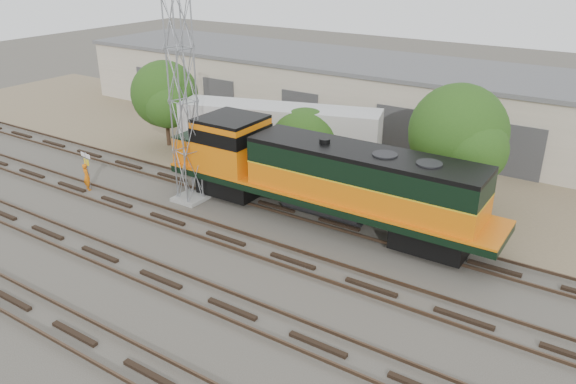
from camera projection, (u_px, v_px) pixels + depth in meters
The scene contains 12 objects.
ground at pixel (206, 252), 26.92m from camera, with size 140.00×140.00×0.00m, color #47423A.
dirt_strip at pixel (350, 161), 38.40m from camera, with size 80.00×16.00×0.02m, color #726047.
tracks at pixel (161, 279), 24.59m from camera, with size 80.00×20.40×0.28m.
warehouse at pixel (400, 99), 43.42m from camera, with size 58.40×10.40×5.30m.
locomotive at pixel (318, 175), 29.14m from camera, with size 18.74×3.29×4.50m.
signal_tower at pixel (184, 106), 30.26m from camera, with size 1.69×1.69×11.46m.
sign_post at pixel (87, 164), 33.21m from camera, with size 0.96×0.18×2.35m.
worker at pixel (87, 177), 33.53m from camera, with size 0.61×0.40×1.66m, color orange.
semi_trailer at pixel (284, 129), 36.56m from camera, with size 13.37×6.39×4.05m.
tree_west at pixel (165, 97), 39.70m from camera, with size 4.98×4.74×6.20m.
tree_mid at pixel (307, 146), 35.49m from camera, with size 4.74×4.51×4.51m.
tree_east at pixel (461, 137), 29.43m from camera, with size 5.48×5.21×7.04m.
Camera 1 is at (16.19, -17.47, 13.46)m, focal length 35.00 mm.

